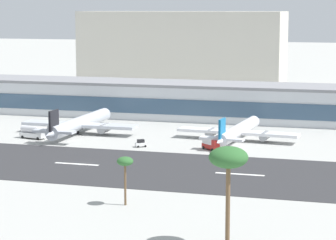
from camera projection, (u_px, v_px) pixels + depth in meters
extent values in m
plane|color=#A8A8A3|center=(83.00, 164.00, 188.44)|extent=(1400.00, 1400.00, 0.00)
cube|color=#2D2D30|center=(82.00, 164.00, 187.71)|extent=(800.00, 41.95, 0.08)
cube|color=white|center=(77.00, 164.00, 188.07)|extent=(12.00, 1.20, 0.01)
cube|color=white|center=(240.00, 174.00, 176.52)|extent=(12.00, 1.20, 0.01)
cube|color=silver|center=(188.00, 102.00, 266.08)|extent=(203.07, 22.27, 12.04)
cube|color=#38516B|center=(180.00, 107.00, 255.44)|extent=(196.98, 0.30, 5.42)
cube|color=gray|center=(188.00, 84.00, 265.09)|extent=(205.10, 22.49, 1.00)
cube|color=beige|center=(182.00, 49.00, 374.56)|extent=(103.50, 33.67, 38.13)
cylinder|color=silver|center=(80.00, 123.00, 234.30)|extent=(4.67, 42.49, 4.25)
sphere|color=silver|center=(105.00, 114.00, 254.41)|extent=(4.03, 4.03, 4.03)
cone|color=silver|center=(52.00, 134.00, 214.19)|extent=(3.90, 7.68, 3.82)
cube|color=silver|center=(79.00, 125.00, 233.56)|extent=(37.89, 6.75, 0.93)
cylinder|color=gray|center=(104.00, 128.00, 231.28)|extent=(2.82, 5.97, 2.76)
cylinder|color=gray|center=(55.00, 126.00, 236.07)|extent=(2.82, 5.97, 2.76)
cube|color=silver|center=(54.00, 132.00, 215.73)|extent=(12.89, 3.63, 0.75)
cube|color=black|center=(54.00, 122.00, 215.28)|extent=(0.74, 5.74, 6.79)
cylinder|color=black|center=(78.00, 132.00, 232.70)|extent=(0.76, 0.76, 1.17)
cylinder|color=silver|center=(238.00, 130.00, 222.17)|extent=(7.00, 38.25, 3.81)
sphere|color=silver|center=(254.00, 122.00, 239.75)|extent=(3.62, 3.62, 3.62)
cone|color=silver|center=(220.00, 141.00, 204.58)|extent=(3.99, 7.12, 3.43)
cube|color=silver|center=(238.00, 132.00, 221.52)|extent=(37.69, 8.83, 0.84)
cylinder|color=gray|center=(265.00, 136.00, 218.67)|extent=(2.91, 5.52, 2.47)
cylinder|color=gray|center=(211.00, 133.00, 224.57)|extent=(2.91, 5.52, 2.47)
cube|color=silver|center=(222.00, 139.00, 205.93)|extent=(12.92, 4.20, 0.67)
cube|color=#1975B2|center=(222.00, 129.00, 205.52)|extent=(1.04, 5.17, 6.09)
cylinder|color=black|center=(237.00, 139.00, 220.77)|extent=(0.69, 0.69, 1.05)
cube|color=white|center=(33.00, 135.00, 224.82)|extent=(8.87, 4.45, 1.40)
cylinder|color=silver|center=(30.00, 129.00, 225.05)|extent=(6.10, 3.35, 2.10)
cube|color=white|center=(41.00, 131.00, 223.04)|extent=(2.53, 2.79, 1.80)
cylinder|color=black|center=(38.00, 139.00, 222.38)|extent=(0.94, 0.48, 0.90)
cylinder|color=black|center=(43.00, 137.00, 224.63)|extent=(0.94, 0.48, 0.90)
cylinder|color=black|center=(22.00, 137.00, 225.23)|extent=(0.94, 0.48, 0.90)
cylinder|color=black|center=(28.00, 136.00, 227.48)|extent=(0.94, 0.48, 0.90)
cube|color=white|center=(141.00, 144.00, 211.38)|extent=(3.51, 3.21, 1.00)
cube|color=black|center=(141.00, 141.00, 211.24)|extent=(2.30, 2.18, 0.90)
cylinder|color=black|center=(136.00, 146.00, 211.79)|extent=(0.65, 0.59, 0.60)
cylinder|color=black|center=(138.00, 147.00, 210.32)|extent=(0.65, 0.59, 0.60)
cylinder|color=black|center=(144.00, 145.00, 212.60)|extent=(0.65, 0.59, 0.60)
cylinder|color=black|center=(145.00, 146.00, 211.13)|extent=(0.65, 0.59, 0.60)
cube|color=#B2231E|center=(211.00, 146.00, 206.96)|extent=(6.13, 5.71, 1.20)
cube|color=silver|center=(210.00, 141.00, 207.34)|extent=(4.79, 4.55, 1.60)
cube|color=#B2231E|center=(216.00, 143.00, 204.98)|extent=(2.71, 2.77, 1.50)
cylinder|color=black|center=(212.00, 150.00, 204.67)|extent=(0.87, 0.80, 0.90)
cylinder|color=black|center=(219.00, 149.00, 205.99)|extent=(0.87, 0.80, 0.90)
cylinder|color=black|center=(204.00, 148.00, 208.12)|extent=(0.87, 0.80, 0.90)
cylinder|color=black|center=(210.00, 147.00, 209.44)|extent=(0.87, 0.80, 0.90)
cylinder|color=brown|center=(125.00, 183.00, 148.43)|extent=(0.46, 0.46, 9.13)
ellipsoid|color=#2D602D|center=(125.00, 161.00, 147.74)|extent=(3.38, 3.38, 1.86)
cylinder|color=brown|center=(228.00, 202.00, 122.37)|extent=(0.76, 0.76, 15.28)
ellipsoid|color=#2D602D|center=(228.00, 157.00, 121.22)|extent=(6.60, 6.60, 3.63)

